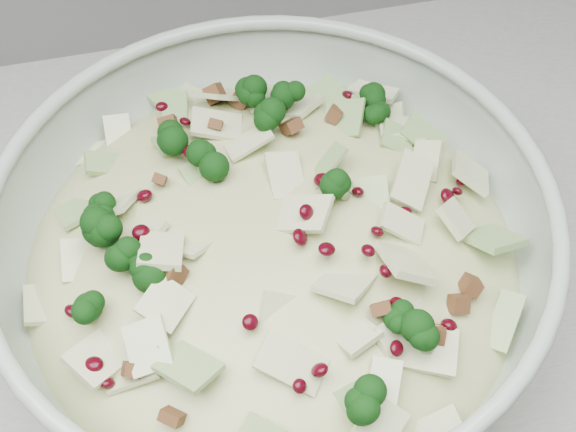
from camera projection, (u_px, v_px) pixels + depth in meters
name	position (u px, v px, depth m)	size (l,w,h in m)	color
mixing_bowl	(273.00, 267.00, 0.60)	(0.51, 0.51, 0.16)	#A3B3A7
salad	(272.00, 247.00, 0.58)	(0.41, 0.41, 0.16)	beige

